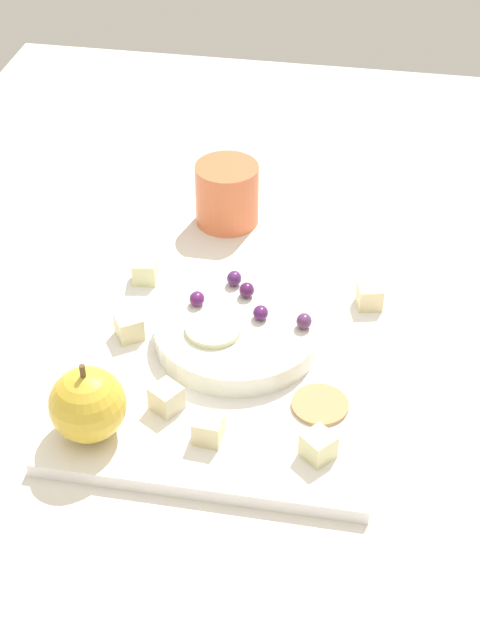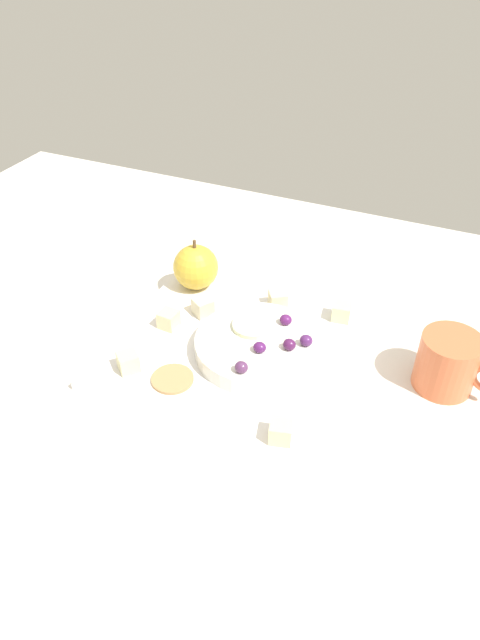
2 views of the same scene
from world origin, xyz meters
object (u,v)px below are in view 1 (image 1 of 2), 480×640
(platter, at_px, (228,369))
(grape_4, at_px, (234,278))
(cheese_cube_3, at_px, (166,398))
(apple_slice_0, at_px, (216,329))
(grape_2, at_px, (247,290))
(serving_dish, at_px, (237,332))
(cheese_cube_1, at_px, (208,429))
(grape_1, at_px, (304,321))
(cheese_cube_5, at_px, (145,271))
(cracker_0, at_px, (320,405))
(grape_0, at_px, (261,313))
(cheese_cube_0, at_px, (129,327))
(cheese_cube_4, at_px, (318,446))
(cheese_cube_2, at_px, (370,296))
(apple_whole, at_px, (88,405))
(grape_3, at_px, (197,299))
(cup, at_px, (228,193))

(platter, height_order, grape_4, grape_4)
(cheese_cube_3, height_order, apple_slice_0, apple_slice_0)
(grape_4, bearing_deg, grape_2, -136.66)
(serving_dish, relative_size, cheese_cube_1, 6.65)
(cheese_cube_3, xyz_separation_m, grape_1, (0.11, -0.11, 0.02))
(cheese_cube_1, bearing_deg, cheese_cube_5, 27.94)
(cracker_0, bearing_deg, grape_2, 36.40)
(grape_4, bearing_deg, cracker_0, -142.67)
(grape_1, distance_m, grape_4, 0.10)
(grape_0, distance_m, grape_1, 0.04)
(serving_dish, height_order, cheese_cube_0, cheese_cube_0)
(cheese_cube_4, relative_size, grape_4, 1.48)
(cheese_cube_2, relative_size, cracker_0, 0.46)
(apple_whole, bearing_deg, cheese_cube_4, -87.99)
(cracker_0, distance_m, grape_3, 0.17)
(apple_whole, bearing_deg, grape_0, -39.28)
(apple_whole, height_order, cheese_cube_4, apple_whole)
(cheese_cube_2, height_order, grape_3, grape_3)
(grape_4, bearing_deg, apple_whole, 155.84)
(serving_dish, bearing_deg, cheese_cube_3, 155.58)
(grape_2, xyz_separation_m, cup, (0.19, 0.06, -0.01))
(platter, xyz_separation_m, cheese_cube_1, (-0.10, -0.00, 0.02))
(cheese_cube_5, height_order, grape_4, grape_4)
(grape_0, xyz_separation_m, apple_slice_0, (-0.03, 0.04, -0.00))
(serving_dish, height_order, cheese_cube_2, cheese_cube_2)
(cheese_cube_1, bearing_deg, apple_whole, 95.77)
(cheese_cube_3, distance_m, grape_4, 0.17)
(platter, relative_size, cracker_0, 6.05)
(apple_whole, xyz_separation_m, cracker_0, (0.07, -0.20, -0.03))
(cup, bearing_deg, grape_0, -161.32)
(platter, distance_m, grape_1, 0.09)
(apple_whole, bearing_deg, cheese_cube_3, -55.34)
(apple_whole, bearing_deg, grape_4, -24.16)
(grape_2, distance_m, grape_4, 0.02)
(grape_1, bearing_deg, cheese_cube_3, 134.26)
(cheese_cube_2, xyz_separation_m, grape_0, (-0.07, 0.10, 0.02))
(cheese_cube_3, relative_size, cheese_cube_4, 1.00)
(grape_3, relative_size, apple_slice_0, 0.31)
(grape_1, bearing_deg, grape_2, 58.55)
(grape_0, bearing_deg, cracker_0, -141.72)
(cheese_cube_5, bearing_deg, apple_slice_0, -134.76)
(cheese_cube_2, distance_m, grape_0, 0.13)
(apple_whole, relative_size, cheese_cube_3, 2.76)
(grape_0, bearing_deg, cheese_cube_4, -153.43)
(cheese_cube_3, height_order, cheese_cube_4, same)
(grape_0, height_order, cup, cup)
(cheese_cube_0, height_order, grape_0, grape_0)
(grape_2, xyz_separation_m, grape_4, (0.02, 0.02, 0.00))
(cup, bearing_deg, cheese_cube_5, 157.94)
(grape_2, relative_size, cup, 0.16)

